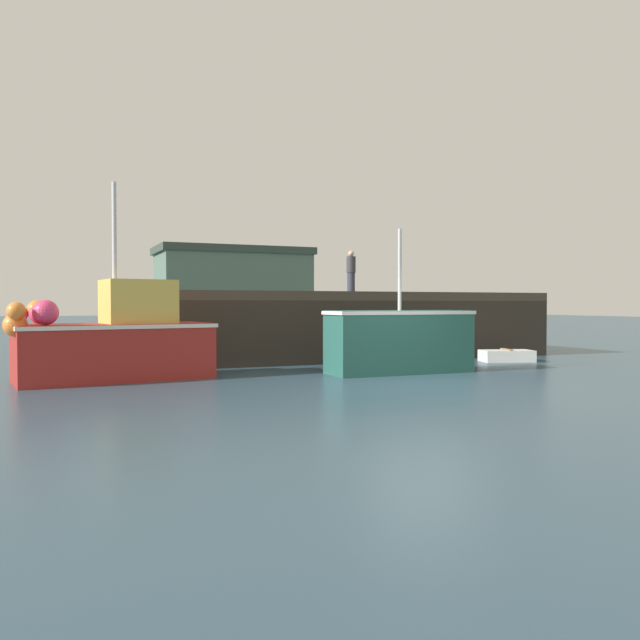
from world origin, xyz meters
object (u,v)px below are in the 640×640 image
(fishing_boat_near_right, at_px, (399,340))
(dockworker, at_px, (351,273))
(fishing_boat_near_left, at_px, (116,341))
(rowboat, at_px, (507,356))

(fishing_boat_near_right, bearing_deg, dockworker, 71.48)
(fishing_boat_near_left, distance_m, dockworker, 11.82)
(dockworker, bearing_deg, fishing_boat_near_right, -108.52)
(fishing_boat_near_left, relative_size, fishing_boat_near_right, 1.21)
(dockworker, bearing_deg, rowboat, -78.71)
(rowboat, bearing_deg, dockworker, 101.29)
(rowboat, distance_m, dockworker, 7.68)
(fishing_boat_near_right, distance_m, dockworker, 9.16)
(fishing_boat_near_right, xyz_separation_m, dockworker, (2.84, 8.47, 2.00))
(fishing_boat_near_right, height_order, dockworker, dockworker)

